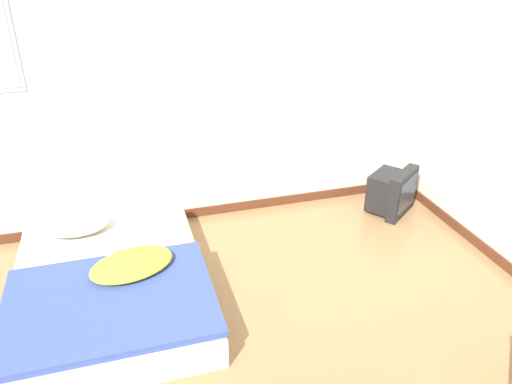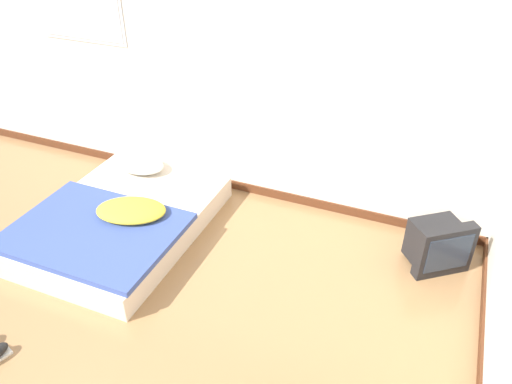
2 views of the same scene
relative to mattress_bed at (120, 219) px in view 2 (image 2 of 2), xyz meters
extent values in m
plane|color=#997047|center=(0.30, -1.43, -0.14)|extent=(20.00, 20.00, 0.00)
cube|color=silver|center=(0.30, 1.09, 1.16)|extent=(7.95, 0.06, 2.60)
cube|color=#562D19|center=(0.30, 1.05, -0.09)|extent=(7.95, 0.02, 0.09)
cube|color=silver|center=(-0.94, 1.05, 1.59)|extent=(0.98, 0.01, 0.78)
cube|color=white|center=(-0.94, 1.05, 1.59)|extent=(0.91, 0.01, 0.71)
cube|color=beige|center=(0.00, 0.01, -0.03)|extent=(1.36, 1.82, 0.21)
ellipsoid|color=silver|center=(-0.23, 0.70, 0.15)|extent=(0.52, 0.34, 0.14)
cube|color=#384C93|center=(0.00, -0.33, 0.10)|extent=(1.38, 1.06, 0.05)
ellipsoid|color=yellow|center=(0.17, -0.03, 0.17)|extent=(0.70, 0.56, 0.11)
cube|color=black|center=(2.63, 0.68, 0.07)|extent=(0.45, 0.43, 0.36)
cube|color=black|center=(2.73, 0.55, 0.09)|extent=(0.44, 0.37, 0.45)
cube|color=#283342|center=(2.76, 0.50, 0.10)|extent=(0.31, 0.24, 0.32)
camera|label=1|loc=(0.20, -3.13, 2.26)|focal=35.00mm
camera|label=2|loc=(2.52, -2.86, 2.66)|focal=35.00mm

